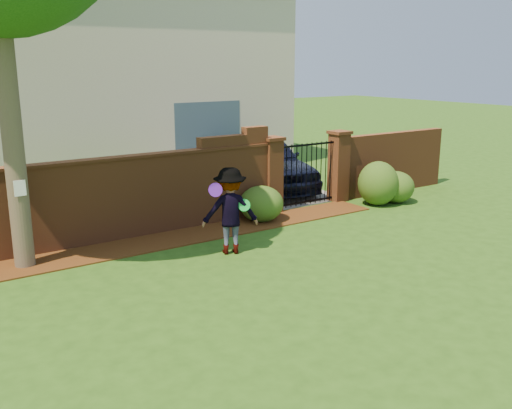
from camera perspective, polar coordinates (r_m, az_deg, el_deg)
ground at (r=9.92m, az=3.89°, el=-7.67°), size 80.00×80.00×0.01m
mulch_bed at (r=12.14m, az=-9.53°, el=-3.63°), size 11.10×1.08×0.03m
brick_wall at (r=12.12m, az=-15.57°, el=0.48°), size 8.70×0.31×2.16m
brick_wall_return at (r=16.91m, az=13.18°, el=4.08°), size 4.00×0.25×1.70m
pillar_left at (r=14.12m, az=1.55°, el=2.98°), size 0.50×0.50×1.88m
pillar_right at (r=15.49m, az=8.17°, el=3.83°), size 0.50×0.50×1.88m
iron_gate at (r=14.80m, az=5.01°, el=3.04°), size 1.78×0.03×1.60m
driveway at (r=18.17m, az=-3.07°, el=2.39°), size 3.20×8.00×0.01m
house at (r=20.36m, az=-15.42°, el=12.12°), size 12.40×6.40×6.30m
car at (r=16.69m, az=1.05°, el=4.13°), size 2.70×4.93×1.59m
paper_notice at (r=10.85m, az=-22.31°, el=1.50°), size 0.20×0.01×0.28m
shrub_left at (r=13.42m, az=0.53°, el=0.07°), size 1.03×1.03×0.85m
shrub_middle at (r=15.27m, az=11.98°, el=2.06°), size 1.05×1.05×1.15m
shrub_right at (r=15.68m, az=13.70°, el=1.69°), size 0.94×0.94×0.84m
man at (r=11.09m, az=-2.58°, el=-0.67°), size 1.26×1.02×1.69m
frisbee_purple at (r=10.77m, az=-4.04°, el=1.45°), size 0.28×0.14×0.26m
frisbee_green at (r=11.00m, az=-1.19°, el=-0.06°), size 0.22×0.19×0.24m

